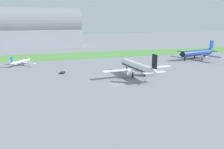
{
  "coord_description": "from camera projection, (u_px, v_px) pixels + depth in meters",
  "views": [
    {
      "loc": [
        -26.71,
        -81.16,
        23.62
      ],
      "look_at": [
        -0.66,
        3.19,
        3.0
      ],
      "focal_mm": 38.49,
      "sensor_mm": 36.0,
      "label": 1
    }
  ],
  "objects": [
    {
      "name": "grass_taxiway_strip",
      "position": [
        81.0,
        56.0,
        156.96
      ],
      "size": [
        360.0,
        28.0,
        0.08
      ],
      "primitive_type": "cube",
      "color": "#549342",
      "rests_on": "ground_plane"
    },
    {
      "name": "hangar_distant",
      "position": [
        40.0,
        29.0,
        199.11
      ],
      "size": [
        67.87,
        24.98,
        32.33
      ],
      "color": "#9399A3",
      "rests_on": "ground_plane"
    },
    {
      "name": "ground_plane",
      "position": [
        116.0,
        84.0,
        88.56
      ],
      "size": [
        600.0,
        600.0,
        0.0
      ],
      "primitive_type": "plane",
      "color": "gray"
    },
    {
      "name": "airplane_midfield_jet",
      "position": [
        138.0,
        67.0,
        99.05
      ],
      "size": [
        31.27,
        30.72,
        11.05
      ],
      "rotation": [
        0.0,
        0.0,
        1.67
      ],
      "color": "white",
      "rests_on": "ground_plane"
    },
    {
      "name": "airplane_parked_jet_far",
      "position": [
        197.0,
        53.0,
        141.1
      ],
      "size": [
        29.83,
        30.21,
        10.8
      ],
      "rotation": [
        0.0,
        0.0,
        3.37
      ],
      "color": "navy",
      "rests_on": "ground_plane"
    },
    {
      "name": "airplane_taxiing_turboprop",
      "position": [
        21.0,
        62.0,
        123.4
      ],
      "size": [
        14.5,
        12.94,
        5.31
      ],
      "rotation": [
        0.0,
        0.0,
        0.9
      ],
      "color": "white",
      "rests_on": "ground_plane"
    },
    {
      "name": "baggage_cart_near_gate",
      "position": [
        62.0,
        72.0,
        105.43
      ],
      "size": [
        2.66,
        2.92,
        0.9
      ],
      "rotation": [
        0.0,
        0.0,
        1.08
      ],
      "color": "#2D333D",
      "rests_on": "ground_plane"
    }
  ]
}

